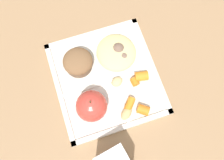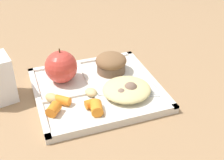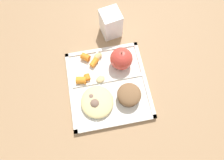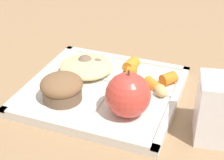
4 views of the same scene
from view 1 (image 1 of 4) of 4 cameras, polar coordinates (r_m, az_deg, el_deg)
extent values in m
plane|color=#997551|center=(0.74, -1.25, 0.10)|extent=(6.00, 6.00, 0.00)
cube|color=silver|center=(0.73, -1.26, 0.26)|extent=(0.30, 0.28, 0.01)
cube|color=silver|center=(0.75, 8.65, 3.57)|extent=(0.30, 0.01, 0.01)
cube|color=silver|center=(0.73, -11.48, -2.67)|extent=(0.30, 0.01, 0.01)
cube|color=silver|center=(0.69, 2.43, -10.30)|extent=(0.01, 0.28, 0.01)
cube|color=silver|center=(0.78, -4.57, 10.08)|extent=(0.01, 0.28, 0.01)
cube|color=silver|center=(0.72, -0.97, -0.43)|extent=(0.01, 0.26, 0.01)
cube|color=silver|center=(0.71, 2.04, -4.57)|extent=(0.12, 0.01, 0.01)
sphere|color=#C63D33|center=(0.67, -4.51, -5.73)|extent=(0.08, 0.08, 0.08)
cylinder|color=#4C381E|center=(0.62, -4.81, -4.88)|extent=(0.00, 0.00, 0.01)
cylinder|color=brown|center=(0.73, -7.34, 3.50)|extent=(0.08, 0.08, 0.02)
ellipsoid|color=brown|center=(0.71, -7.55, 4.11)|extent=(0.08, 0.08, 0.04)
cylinder|color=orange|center=(0.72, 5.03, -0.37)|extent=(0.02, 0.02, 0.02)
cylinder|color=orange|center=(0.70, 6.88, -6.51)|extent=(0.04, 0.04, 0.03)
cylinder|color=orange|center=(0.70, 3.91, -5.27)|extent=(0.04, 0.04, 0.02)
cylinder|color=orange|center=(0.72, 6.51, 0.85)|extent=(0.03, 0.04, 0.03)
ellipsoid|color=tan|center=(0.72, 1.09, -0.36)|extent=(0.04, 0.04, 0.02)
ellipsoid|color=tan|center=(0.69, 3.18, -7.33)|extent=(0.04, 0.05, 0.02)
ellipsoid|color=#D6C684|center=(0.74, 0.94, 6.08)|extent=(0.12, 0.11, 0.03)
sphere|color=#755B4C|center=(0.74, 2.58, 5.10)|extent=(0.03, 0.03, 0.03)
sphere|color=#755B4C|center=(0.74, 1.40, 6.82)|extent=(0.04, 0.04, 0.04)
cube|color=silver|center=(0.74, 1.11, 3.87)|extent=(0.10, 0.04, 0.00)
cube|color=silver|center=(0.77, 1.11, 8.43)|extent=(0.03, 0.03, 0.00)
cylinder|color=silver|center=(0.78, 1.78, 10.24)|extent=(0.03, 0.01, 0.00)
cylinder|color=silver|center=(0.78, 1.12, 10.25)|extent=(0.03, 0.01, 0.00)
cylinder|color=silver|center=(0.78, 0.45, 10.25)|extent=(0.03, 0.01, 0.00)
camera|label=2|loc=(0.71, 62.17, 12.80)|focal=49.17mm
camera|label=3|loc=(0.46, -19.27, 66.79)|focal=30.75mm
camera|label=4|loc=(0.58, -61.79, -24.89)|focal=55.10mm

